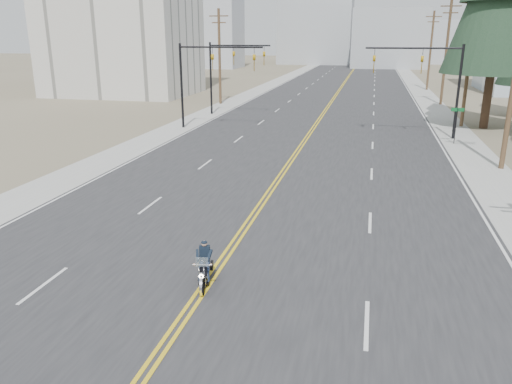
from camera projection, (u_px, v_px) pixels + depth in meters
name	position (u px, v px, depth m)	size (l,w,h in m)	color
road	(341.00, 88.00, 76.07)	(20.00, 200.00, 0.01)	#303033
sidewalk_left	(267.00, 86.00, 78.53)	(3.00, 200.00, 0.01)	#A5A5A0
sidewalk_right	(419.00, 90.00, 73.61)	(3.00, 200.00, 0.01)	#A5A5A0
traffic_mast_left	(204.00, 69.00, 41.18)	(7.10, 0.26, 7.00)	black
traffic_mast_right	(432.00, 73.00, 37.33)	(7.10, 0.26, 7.00)	black
traffic_mast_far	(227.00, 65.00, 48.71)	(6.10, 0.26, 7.00)	black
street_sign	(457.00, 119.00, 36.02)	(0.90, 0.06, 2.62)	black
utility_pole_c	(469.00, 59.00, 41.92)	(2.20, 0.30, 11.00)	brown
utility_pole_d	(446.00, 51.00, 55.80)	(2.20, 0.30, 11.50)	brown
utility_pole_e	(431.00, 49.00, 71.68)	(2.20, 0.30, 11.00)	brown
utility_pole_left	(220.00, 55.00, 56.65)	(2.20, 0.30, 10.50)	brown
haze_bldg_a	(211.00, 22.00, 122.14)	(14.00, 12.00, 22.00)	#B7BCC6
haze_bldg_b	(390.00, 39.00, 123.42)	(18.00, 14.00, 14.00)	#ADB2B7
haze_bldg_d	(316.00, 16.00, 139.87)	(20.00, 15.00, 26.00)	#ADB2B7
haze_bldg_e	(448.00, 42.00, 143.33)	(14.00, 14.00, 12.00)	#B7BCC6
haze_bldg_f	(177.00, 35.00, 140.20)	(12.00, 12.00, 16.00)	#ADB2B7
motorcyclist	(204.00, 264.00, 15.62)	(0.77, 1.80, 1.41)	black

